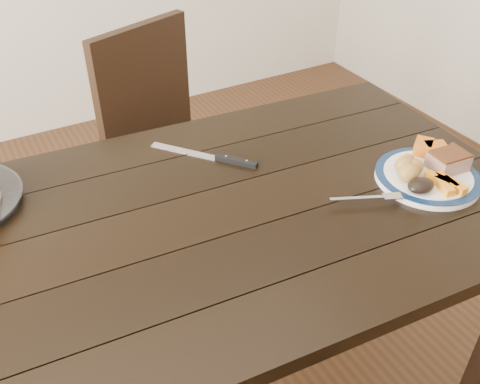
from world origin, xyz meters
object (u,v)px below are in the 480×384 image
dinner_plate (427,177)px  carving_knife (223,158)px  chair_far (168,139)px  pork_slice (448,162)px  fork (371,198)px  dining_table (208,243)px

dinner_plate → carving_knife: (-0.42, 0.34, -0.00)m
chair_far → pork_slice: size_ratio=10.08×
chair_far → dinner_plate: (0.37, -0.88, 0.23)m
pork_slice → fork: 0.26m
dining_table → carving_knife: (0.14, 0.19, 0.10)m
carving_knife → fork: bearing=-6.2°
dinner_plate → chair_far: bearing=112.8°
chair_far → pork_slice: (0.43, -0.89, 0.27)m
pork_slice → carving_knife: bearing=144.0°
pork_slice → fork: bearing=-179.1°
pork_slice → carving_knife: size_ratio=0.35×
dining_table → carving_knife: bearing=52.9°
fork → chair_far: bearing=125.3°
dining_table → pork_slice: bearing=-14.1°
dinner_plate → fork: (-0.20, -0.01, 0.01)m
pork_slice → fork: (-0.26, -0.00, -0.02)m
chair_far → fork: 0.94m
dining_table → dinner_plate: bearing=-15.1°
dining_table → pork_slice: size_ratio=18.00×
dining_table → fork: bearing=-23.7°
dining_table → pork_slice: pork_slice is taller
dining_table → dinner_plate: 0.59m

